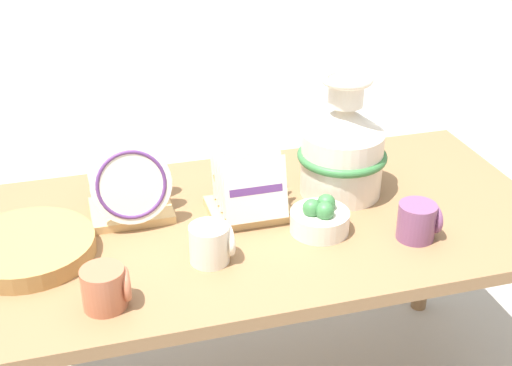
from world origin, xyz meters
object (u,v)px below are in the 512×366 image
object	(u,v)px
ceramic_vase	(343,146)
mug_terracotta_glaze	(106,288)
dish_rack_round_plates	(130,189)
mug_plum_glaze	(418,221)
fruit_bowl	(320,218)
mug_cream_glaze	(211,243)
dish_rack_square_plates	(248,192)
wicker_charger_stack	(28,248)

from	to	relation	value
ceramic_vase	mug_terracotta_glaze	distance (m)	0.77
ceramic_vase	dish_rack_round_plates	bearing A→B (deg)	177.46
mug_plum_glaze	fruit_bowl	bearing A→B (deg)	156.71
mug_cream_glaze	mug_plum_glaze	bearing A→B (deg)	-4.50
mug_plum_glaze	mug_terracotta_glaze	size ratio (longest dim) A/B	1.00
ceramic_vase	mug_cream_glaze	size ratio (longest dim) A/B	3.32
dish_rack_square_plates	mug_cream_glaze	bearing A→B (deg)	-126.40
ceramic_vase	wicker_charger_stack	xyz separation A→B (m)	(-0.85, -0.10, -0.12)
wicker_charger_stack	mug_cream_glaze	distance (m)	0.45
dish_rack_square_plates	mug_plum_glaze	size ratio (longest dim) A/B	2.04
mug_cream_glaze	wicker_charger_stack	bearing A→B (deg)	161.61
dish_rack_round_plates	mug_plum_glaze	distance (m)	0.75
dish_rack_square_plates	wicker_charger_stack	size ratio (longest dim) A/B	0.66
ceramic_vase	mug_cream_glaze	xyz separation A→B (m)	(-0.43, -0.24, -0.09)
ceramic_vase	fruit_bowl	distance (m)	0.25
fruit_bowl	wicker_charger_stack	bearing A→B (deg)	173.28
ceramic_vase	dish_rack_square_plates	distance (m)	0.29
ceramic_vase	mug_terracotta_glaze	world-z (taller)	ceramic_vase
mug_cream_glaze	ceramic_vase	bearing A→B (deg)	29.13
wicker_charger_stack	dish_rack_square_plates	bearing A→B (deg)	5.59
wicker_charger_stack	mug_cream_glaze	size ratio (longest dim) A/B	3.10
fruit_bowl	mug_terracotta_glaze	bearing A→B (deg)	-163.32
mug_cream_glaze	dish_rack_square_plates	bearing A→B (deg)	53.60
dish_rack_square_plates	fruit_bowl	xyz separation A→B (m)	(0.15, -0.14, -0.03)
dish_rack_round_plates	mug_cream_glaze	distance (m)	0.31
mug_terracotta_glaze	dish_rack_square_plates	bearing A→B (deg)	37.27
mug_plum_glaze	fruit_bowl	distance (m)	0.25
dish_rack_square_plates	mug_cream_glaze	size ratio (longest dim) A/B	2.04
ceramic_vase	dish_rack_square_plates	world-z (taller)	ceramic_vase
ceramic_vase	mug_plum_glaze	world-z (taller)	ceramic_vase
dish_rack_square_plates	ceramic_vase	bearing A→B (deg)	8.18
mug_cream_glaze	mug_terracotta_glaze	xyz separation A→B (m)	(-0.26, -0.11, 0.00)
dish_rack_round_plates	fruit_bowl	bearing A→B (deg)	-24.47
dish_rack_round_plates	mug_plum_glaze	size ratio (longest dim) A/B	2.17
mug_plum_glaze	fruit_bowl	world-z (taller)	same
ceramic_vase	fruit_bowl	size ratio (longest dim) A/B	2.28
dish_rack_square_plates	mug_plum_glaze	bearing A→B (deg)	-32.26
dish_rack_round_plates	wicker_charger_stack	size ratio (longest dim) A/B	0.70
ceramic_vase	mug_plum_glaze	size ratio (longest dim) A/B	3.32
dish_rack_square_plates	mug_cream_glaze	distance (m)	0.25
mug_cream_glaze	fruit_bowl	size ratio (longest dim) A/B	0.69
ceramic_vase	dish_rack_square_plates	xyz separation A→B (m)	(-0.28, -0.04, -0.08)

